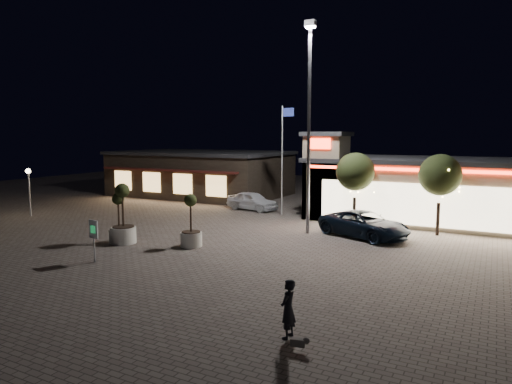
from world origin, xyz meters
The scene contains 16 objects.
ground centered at (0.00, 0.00, 0.00)m, with size 90.00×90.00×0.00m, color #695E55.
retail_building centered at (9.51, 15.82, 2.21)m, with size 20.40×8.40×6.10m.
restaurant_building centered at (-14.00, 19.97, 2.16)m, with size 16.40×11.00×4.30m.
floodlight_pole centered at (2.00, 8.00, 7.02)m, with size 0.60×0.40×12.38m.
flagpole centered at (-1.90, 13.00, 4.74)m, with size 0.95×0.10×8.00m.
lamp_post_west centered at (-18.00, 4.00, 2.46)m, with size 0.36×0.36×3.48m.
string_tree_a centered at (4.00, 11.00, 3.56)m, with size 2.42×2.42×4.79m.
string_tree_b centered at (9.00, 11.00, 3.56)m, with size 2.42×2.42×4.79m.
pickup_truck centered at (5.29, 8.52, 0.75)m, with size 2.49×5.39×1.50m, color black.
white_sedan centered at (-5.01, 14.00, 0.73)m, with size 1.73×4.30×1.46m, color white.
pedestrian centered at (6.77, -5.70, 0.87)m, with size 0.64×0.42×1.74m, color black.
dog centered at (7.43, -6.33, 0.28)m, with size 0.53×0.26×0.28m.
planter_left centered at (-6.22, 0.86, 0.85)m, with size 1.12×1.12×2.76m.
planter_mid centered at (-5.92, 0.88, 1.02)m, with size 1.34×1.34×3.29m.
planter_right centered at (-2.22, 1.98, 0.87)m, with size 1.14×1.14×2.81m.
valet_sign centered at (-4.39, -2.59, 1.39)m, with size 0.65×0.18×1.98m.
Camera 1 is at (11.85, -17.31, 5.85)m, focal length 32.00 mm.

